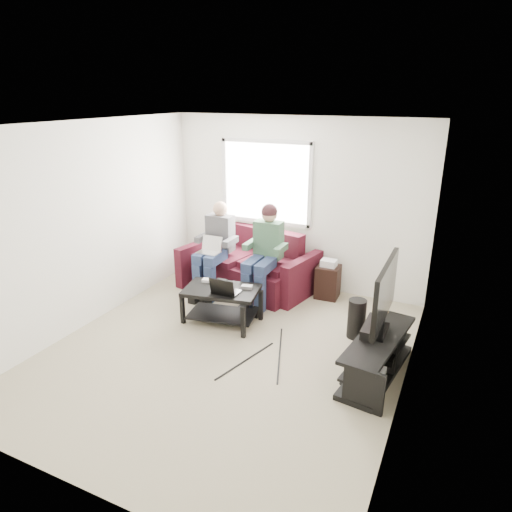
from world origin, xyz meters
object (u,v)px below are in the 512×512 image
(tv_stand, at_px, (377,357))
(end_table, at_px, (328,280))
(coffee_table, at_px, (222,297))
(sofa, at_px, (250,268))
(subwoofer, at_px, (357,319))
(tv, at_px, (385,294))

(tv_stand, bearing_deg, end_table, 122.04)
(coffee_table, relative_size, end_table, 1.77)
(coffee_table, bearing_deg, sofa, 97.89)
(subwoofer, distance_m, end_table, 1.21)
(coffee_table, distance_m, end_table, 1.72)
(tv_stand, height_order, subwoofer, subwoofer)
(coffee_table, height_order, tv_stand, coffee_table)
(sofa, height_order, tv_stand, sofa)
(sofa, height_order, end_table, sofa)
(tv_stand, bearing_deg, subwoofer, 119.33)
(tv, bearing_deg, subwoofer, 123.07)
(end_table, bearing_deg, coffee_table, -127.69)
(coffee_table, xyz_separation_m, tv, (2.11, -0.25, 0.56))
(sofa, bearing_deg, coffee_table, -82.11)
(sofa, xyz_separation_m, coffee_table, (0.16, -1.18, 0.02))
(tv, bearing_deg, sofa, 147.86)
(tv, xyz_separation_m, subwoofer, (-0.39, 0.60, -0.66))
(coffee_table, bearing_deg, tv_stand, -9.30)
(subwoofer, bearing_deg, end_table, 123.85)
(sofa, relative_size, tv_stand, 1.50)
(tv, bearing_deg, coffee_table, 173.35)
(end_table, bearing_deg, sofa, -171.86)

